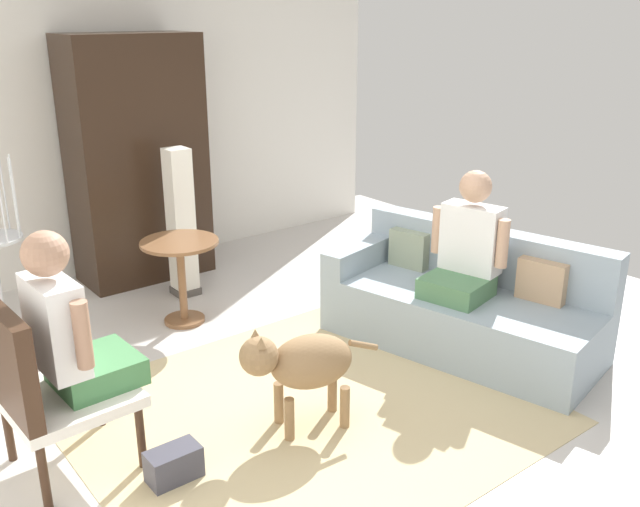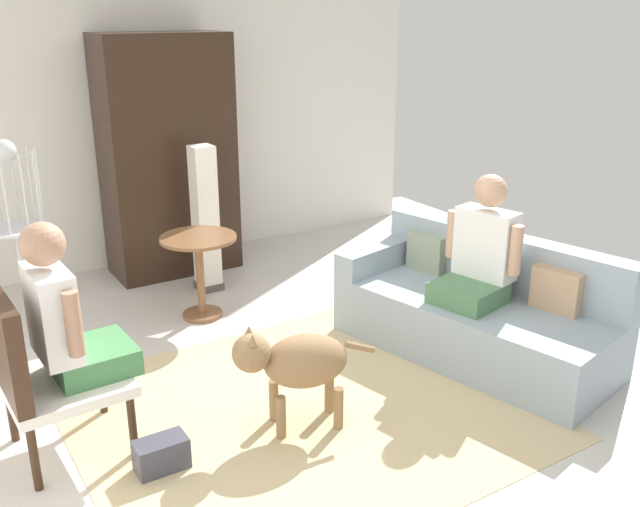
# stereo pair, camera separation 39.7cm
# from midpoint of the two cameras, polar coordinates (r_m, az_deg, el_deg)

# --- Properties ---
(ground_plane) EXTENTS (7.09, 7.09, 0.00)m
(ground_plane) POSITION_cam_midpoint_polar(r_m,az_deg,el_deg) (4.32, -3.90, -12.09)
(ground_plane) COLOR beige
(back_wall) EXTENTS (5.90, 0.12, 2.71)m
(back_wall) POSITION_cam_midpoint_polar(r_m,az_deg,el_deg) (6.48, -19.70, 10.33)
(back_wall) COLOR silver
(back_wall) RESTS_ON ground
(area_rug) EXTENTS (2.53, 2.28, 0.01)m
(area_rug) POSITION_cam_midpoint_polar(r_m,az_deg,el_deg) (4.22, -4.02, -12.86)
(area_rug) COLOR #C6B284
(area_rug) RESTS_ON ground
(couch) EXTENTS (1.21, 2.01, 0.79)m
(couch) POSITION_cam_midpoint_polar(r_m,az_deg,el_deg) (4.96, 9.31, -4.20)
(couch) COLOR #8EA0AD
(couch) RESTS_ON ground
(armchair) EXTENTS (0.62, 0.63, 0.96)m
(armchair) POSITION_cam_midpoint_polar(r_m,az_deg,el_deg) (3.79, -24.89, -9.54)
(armchair) COLOR #382316
(armchair) RESTS_ON ground
(person_on_couch) EXTENTS (0.54, 0.55, 0.84)m
(person_on_couch) POSITION_cam_midpoint_polar(r_m,az_deg,el_deg) (4.75, 9.63, 0.51)
(person_on_couch) COLOR #4A7750
(person_on_armchair) EXTENTS (0.50, 0.56, 0.86)m
(person_on_armchair) POSITION_cam_midpoint_polar(r_m,az_deg,el_deg) (3.73, -22.89, -5.80)
(person_on_armchair) COLOR #427C49
(round_end_table) EXTENTS (0.57, 0.57, 0.65)m
(round_end_table) POSITION_cam_midpoint_polar(r_m,az_deg,el_deg) (5.30, -13.44, -1.04)
(round_end_table) COLOR brown
(round_end_table) RESTS_ON ground
(dog) EXTENTS (0.79, 0.42, 0.64)m
(dog) POSITION_cam_midpoint_polar(r_m,az_deg,el_deg) (3.89, -4.41, -8.98)
(dog) COLOR olive
(dog) RESTS_ON ground
(column_lamp) EXTENTS (0.20, 0.20, 1.23)m
(column_lamp) POSITION_cam_midpoint_polar(r_m,az_deg,el_deg) (5.78, -13.25, 2.31)
(column_lamp) COLOR #4C4742
(column_lamp) RESTS_ON ground
(armoire_cabinet) EXTENTS (1.09, 0.56, 2.07)m
(armoire_cabinet) POSITION_cam_midpoint_polar(r_m,az_deg,el_deg) (6.21, -16.55, 7.31)
(armoire_cabinet) COLOR black
(armoire_cabinet) RESTS_ON ground
(handbag) EXTENTS (0.27, 0.15, 0.17)m
(handbag) POSITION_cam_midpoint_polar(r_m,az_deg,el_deg) (3.77, -14.98, -16.43)
(handbag) COLOR #3F3F4C
(handbag) RESTS_ON ground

